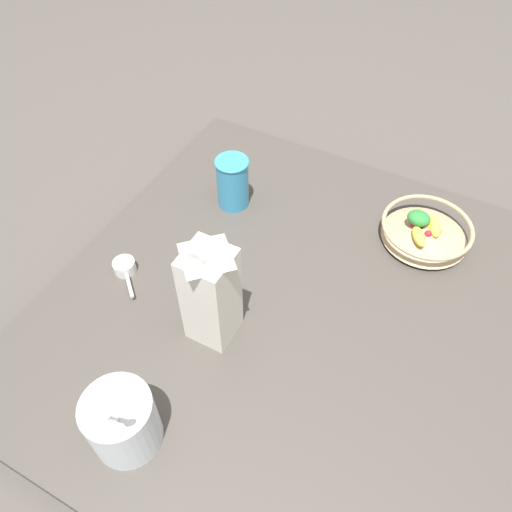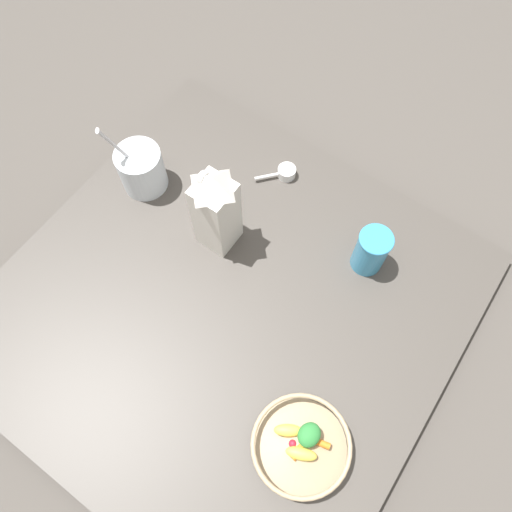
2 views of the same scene
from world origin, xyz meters
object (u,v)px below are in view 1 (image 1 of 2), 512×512
object	(u,v)px
fruit_bowl	(426,230)
yogurt_tub	(122,420)
milk_carton	(210,288)
drinking_cup	(233,182)

from	to	relation	value
fruit_bowl	yogurt_tub	distance (m)	0.76
milk_carton	yogurt_tub	distance (m)	0.26
fruit_bowl	milk_carton	world-z (taller)	milk_carton
fruit_bowl	milk_carton	xyz separation A→B (m)	(-0.30, -0.43, 0.10)
fruit_bowl	drinking_cup	size ratio (longest dim) A/B	1.59
fruit_bowl	milk_carton	distance (m)	0.54
milk_carton	yogurt_tub	world-z (taller)	milk_carton
drinking_cup	milk_carton	bearing A→B (deg)	-66.31
fruit_bowl	yogurt_tub	world-z (taller)	yogurt_tub
milk_carton	drinking_cup	distance (m)	0.37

